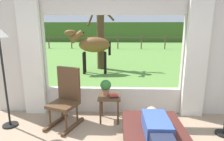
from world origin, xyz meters
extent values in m
cube|color=beige|center=(-2.02, 2.26, 1.27)|extent=(1.15, 0.12, 2.55)
cube|color=beige|center=(2.02, 2.26, 1.27)|extent=(1.15, 0.12, 2.55)
cube|color=beige|center=(0.00, 2.26, 0.28)|extent=(2.90, 0.12, 0.55)
cube|color=beige|center=(0.00, 2.26, 2.33)|extent=(2.90, 0.12, 0.45)
cube|color=silver|center=(-1.69, 2.12, 1.20)|extent=(0.44, 0.10, 2.40)
cube|color=silver|center=(1.69, 2.12, 1.20)|extent=(0.44, 0.10, 2.40)
cube|color=#568438|center=(0.00, 13.16, 0.01)|extent=(36.00, 21.68, 0.02)
cube|color=#436329|center=(0.00, 23.00, 1.20)|extent=(36.00, 2.00, 2.40)
cube|color=#334C8C|center=(0.66, 0.69, 0.53)|extent=(0.35, 0.60, 0.22)
sphere|color=tan|center=(0.66, 1.08, 0.53)|extent=(0.20, 0.20, 0.20)
cube|color=#4C331E|center=(-0.91, 1.56, 0.44)|extent=(0.62, 0.62, 0.06)
cube|color=#4C331E|center=(-0.83, 1.75, 0.78)|extent=(0.47, 0.22, 0.68)
cube|color=#4C331E|center=(-1.09, 1.63, 0.03)|extent=(0.29, 0.66, 0.06)
cube|color=#4C331E|center=(-0.72, 1.49, 0.03)|extent=(0.29, 0.66, 0.06)
cylinder|color=#4C331E|center=(-1.14, 1.45, 0.24)|extent=(0.04, 0.04, 0.38)
cylinder|color=#4C331E|center=(-0.80, 1.32, 0.24)|extent=(0.04, 0.04, 0.38)
cylinder|color=#4C331E|center=(-1.01, 1.79, 0.24)|extent=(0.04, 0.04, 0.38)
cylinder|color=#4C331E|center=(-0.68, 1.66, 0.24)|extent=(0.04, 0.04, 0.38)
cube|color=#4C331E|center=(-0.05, 1.83, 0.51)|extent=(0.44, 0.44, 0.03)
cylinder|color=#4C331E|center=(-0.22, 1.66, 0.24)|extent=(0.04, 0.04, 0.49)
cylinder|color=#4C331E|center=(0.12, 1.66, 0.24)|extent=(0.04, 0.04, 0.49)
cylinder|color=#4C331E|center=(-0.22, 2.00, 0.24)|extent=(0.04, 0.04, 0.49)
cylinder|color=#4C331E|center=(0.12, 2.00, 0.24)|extent=(0.04, 0.04, 0.49)
cylinder|color=#9E6042|center=(-0.13, 1.89, 0.58)|extent=(0.14, 0.14, 0.12)
sphere|color=#2D6B2D|center=(-0.13, 1.89, 0.73)|extent=(0.22, 0.22, 0.22)
cube|color=black|center=(0.04, 1.78, 0.53)|extent=(0.16, 0.13, 0.02)
cube|color=#B22D28|center=(0.03, 1.78, 0.56)|extent=(0.16, 0.14, 0.02)
cylinder|color=black|center=(-1.95, 1.53, 0.01)|extent=(0.28, 0.28, 0.03)
cylinder|color=black|center=(-1.95, 1.53, 0.84)|extent=(0.04, 0.04, 1.69)
cylinder|color=black|center=(2.00, 1.37, 0.01)|extent=(0.28, 0.28, 0.03)
ellipsoid|color=brown|center=(-0.85, 5.81, 1.17)|extent=(1.28, 0.66, 0.60)
cylinder|color=brown|center=(-1.53, 5.75, 1.48)|extent=(0.62, 0.31, 0.53)
ellipsoid|color=brown|center=(-1.77, 5.73, 1.63)|extent=(0.49, 0.24, 0.24)
cube|color=black|center=(-1.45, 5.76, 1.51)|extent=(0.43, 0.11, 0.32)
cylinder|color=black|center=(-0.26, 5.86, 1.02)|extent=(0.11, 0.11, 0.55)
cylinder|color=black|center=(-1.26, 5.61, 0.45)|extent=(0.11, 0.11, 0.85)
cylinder|color=black|center=(-1.29, 5.93, 0.45)|extent=(0.11, 0.11, 0.85)
cylinder|color=black|center=(-0.42, 5.68, 0.45)|extent=(0.11, 0.11, 0.85)
cylinder|color=black|center=(-0.45, 6.00, 0.45)|extent=(0.11, 0.11, 0.85)
cylinder|color=#4C3823|center=(-0.69, 6.67, 1.58)|extent=(0.32, 0.32, 3.12)
cylinder|color=#47331E|center=(-0.37, 6.49, 2.38)|extent=(0.56, 0.91, 0.54)
cylinder|color=#47331E|center=(-0.56, 6.38, 2.65)|extent=(0.78, 0.42, 0.55)
cylinder|color=#47331E|center=(-1.07, 6.80, 2.34)|extent=(0.36, 0.80, 0.93)
cylinder|color=brown|center=(-8.00, 14.64, 0.57)|extent=(0.10, 0.10, 1.10)
cylinder|color=brown|center=(-6.00, 14.64, 0.57)|extent=(0.10, 0.10, 1.10)
cylinder|color=brown|center=(-4.00, 14.64, 0.57)|extent=(0.10, 0.10, 1.10)
cylinder|color=brown|center=(-2.00, 14.64, 0.57)|extent=(0.10, 0.10, 1.10)
cylinder|color=brown|center=(0.00, 14.64, 0.57)|extent=(0.10, 0.10, 1.10)
cylinder|color=brown|center=(2.00, 14.64, 0.57)|extent=(0.10, 0.10, 1.10)
cylinder|color=brown|center=(4.00, 14.64, 0.57)|extent=(0.10, 0.10, 1.10)
cylinder|color=brown|center=(6.00, 14.64, 0.57)|extent=(0.10, 0.10, 1.10)
cylinder|color=brown|center=(8.00, 14.64, 0.57)|extent=(0.10, 0.10, 1.10)
cube|color=brown|center=(0.00, 14.64, 0.97)|extent=(16.00, 0.06, 0.08)
camera|label=1|loc=(0.14, -1.73, 1.87)|focal=30.48mm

